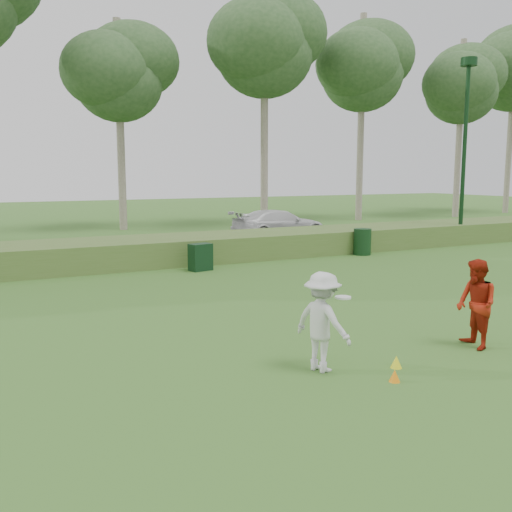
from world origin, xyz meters
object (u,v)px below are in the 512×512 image
player_white (322,322)px  trash_bin (362,242)px  utility_cabinet (200,257)px  car_right (279,224)px  cone_orange (395,376)px  cone_yellow (396,362)px  player_red (476,304)px  lamp_post (466,118)px

player_white → trash_bin: (8.83, 10.44, -0.31)m
utility_cabinet → car_right: car_right is taller
car_right → cone_orange: bearing=155.5°
cone_yellow → car_right: (7.30, 16.94, 0.65)m
trash_bin → car_right: 6.05m
player_white → trash_bin: player_white is taller
cone_yellow → utility_cabinet: 10.42m
player_red → cone_orange: bearing=-58.8°
player_white → trash_bin: size_ratio=1.59×
player_red → trash_bin: bearing=168.0°
cone_orange → trash_bin: size_ratio=0.19×
cone_yellow → trash_bin: (7.66, 10.91, 0.41)m
cone_orange → car_right: (7.75, 17.43, 0.65)m
player_red → cone_yellow: (-2.04, -0.21, -0.73)m
player_red → cone_orange: 2.68m
player_white → utility_cabinet: player_white is taller
player_white → cone_orange: bearing=-161.3°
player_red → car_right: size_ratio=0.35×
trash_bin → utility_cabinet: bearing=-175.8°
lamp_post → utility_cabinet: size_ratio=9.09×
lamp_post → utility_cabinet: 14.16m
trash_bin → car_right: car_right is taller
cone_orange → car_right: bearing=66.0°
lamp_post → trash_bin: 7.95m
player_red → cone_orange: (-2.49, -0.69, -0.73)m
lamp_post → car_right: 9.65m
lamp_post → player_white: lamp_post is taller
trash_bin → car_right: (-0.37, 6.03, 0.23)m
player_white → player_red: (3.21, -0.27, 0.01)m
cone_orange → car_right: car_right is taller
player_white → car_right: size_ratio=0.35×
trash_bin → cone_orange: bearing=-125.5°
car_right → player_white: bearing=152.2°
cone_yellow → trash_bin: bearing=54.9°
cone_yellow → car_right: car_right is taller
lamp_post → cone_orange: size_ratio=42.12×
cone_yellow → trash_bin: 13.34m
player_white → car_right: player_white is taller
player_white → player_red: 3.22m
trash_bin → player_red: bearing=-117.7°
cone_yellow → utility_cabinet: size_ratio=0.23×
cone_orange → cone_yellow: cone_yellow is taller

